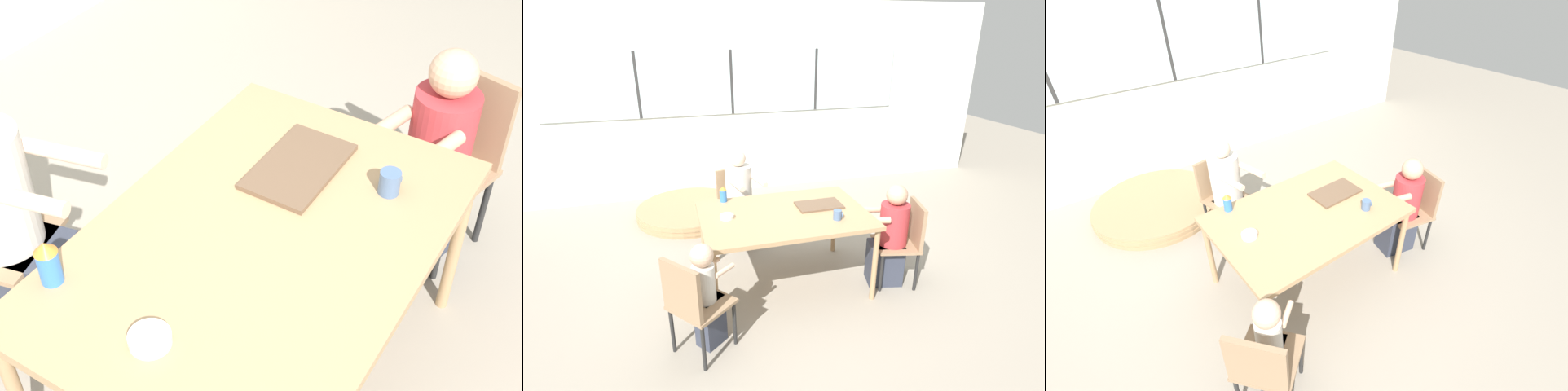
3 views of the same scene
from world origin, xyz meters
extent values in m
plane|color=gray|center=(0.00, 0.00, 0.00)|extent=(16.00, 16.00, 0.00)
cube|color=silver|center=(0.00, 2.76, 1.40)|extent=(8.40, 0.06, 2.80)
cube|color=silver|center=(0.00, 2.72, 1.68)|extent=(5.20, 0.02, 0.90)
cube|color=#333333|center=(0.00, 2.71, 1.68)|extent=(0.04, 0.01, 0.90)
cube|color=#333333|center=(1.30, 2.71, 1.68)|extent=(0.04, 0.01, 0.90)
cube|color=tan|center=(0.00, 0.00, 0.75)|extent=(1.56, 1.06, 0.04)
cylinder|color=tan|center=(-0.73, -0.48, 0.37)|extent=(0.05, 0.05, 0.73)
cylinder|color=tan|center=(0.73, -0.48, 0.37)|extent=(0.05, 0.05, 0.73)
cylinder|color=tan|center=(-0.73, 0.48, 0.37)|extent=(0.05, 0.05, 0.73)
cylinder|color=tan|center=(0.73, 0.48, 0.37)|extent=(0.05, 0.05, 0.73)
cube|color=#937556|center=(1.07, -0.26, 0.42)|extent=(0.48, 0.48, 0.03)
cube|color=#937556|center=(1.24, -0.31, 0.64)|extent=(0.13, 0.38, 0.42)
cylinder|color=black|center=(0.86, -0.39, 0.20)|extent=(0.03, 0.03, 0.40)
cylinder|color=black|center=(0.94, -0.06, 0.20)|extent=(0.03, 0.03, 0.40)
cylinder|color=black|center=(1.19, -0.47, 0.20)|extent=(0.03, 0.03, 0.40)
cylinder|color=black|center=(1.27, -0.14, 0.20)|extent=(0.03, 0.03, 0.40)
cube|color=#937556|center=(-0.25, 1.07, 0.42)|extent=(0.48, 0.48, 0.03)
cube|color=#937556|center=(-0.29, 1.24, 0.64)|extent=(0.38, 0.12, 0.42)
cylinder|color=black|center=(-0.05, 0.94, 0.20)|extent=(0.03, 0.03, 0.40)
cylinder|color=black|center=(-0.38, 0.86, 0.20)|extent=(0.03, 0.03, 0.40)
cylinder|color=black|center=(-0.13, 1.27, 0.20)|extent=(0.03, 0.03, 0.40)
cylinder|color=black|center=(-0.46, 1.19, 0.20)|extent=(0.03, 0.03, 0.40)
cube|color=#937556|center=(-0.86, -0.69, 0.42)|extent=(0.56, 0.56, 0.03)
cube|color=#937556|center=(-1.00, -0.80, 0.64)|extent=(0.27, 0.32, 0.42)
cylinder|color=black|center=(-0.83, -0.45, 0.20)|extent=(0.03, 0.03, 0.40)
cylinder|color=black|center=(-0.62, -0.71, 0.20)|extent=(0.03, 0.03, 0.40)
cube|color=#333847|center=(0.97, -0.24, 0.21)|extent=(0.38, 0.32, 0.43)
cylinder|color=#B23338|center=(1.03, -0.25, 0.64)|extent=(0.27, 0.27, 0.41)
sphere|color=tan|center=(1.03, -0.25, 0.94)|extent=(0.20, 0.20, 0.20)
cylinder|color=tan|center=(0.77, -0.32, 0.74)|extent=(0.31, 0.13, 0.06)
cylinder|color=tan|center=(0.83, -0.08, 0.74)|extent=(0.31, 0.13, 0.06)
cube|color=#333847|center=(-0.23, 0.97, 0.21)|extent=(0.35, 0.41, 0.43)
cylinder|color=beige|center=(-0.24, 1.03, 0.69)|extent=(0.30, 0.30, 0.51)
sphere|color=beige|center=(-0.24, 1.03, 1.03)|extent=(0.18, 0.18, 0.18)
cylinder|color=beige|center=(-0.05, 0.81, 0.82)|extent=(0.13, 0.34, 0.06)
cylinder|color=beige|center=(-0.32, 0.75, 0.82)|extent=(0.13, 0.34, 0.06)
cube|color=#333847|center=(-0.80, -0.64, 0.21)|extent=(0.26, 0.25, 0.43)
cylinder|color=beige|center=(-0.83, -0.66, 0.58)|extent=(0.17, 0.17, 0.30)
sphere|color=#DBB293|center=(-0.83, -0.66, 0.82)|extent=(0.18, 0.18, 0.18)
cylinder|color=#DBB293|center=(-0.76, -0.51, 0.65)|extent=(0.17, 0.15, 0.04)
cylinder|color=#DBB293|center=(-0.66, -0.63, 0.65)|extent=(0.17, 0.15, 0.04)
cube|color=brown|center=(0.38, 0.07, 0.78)|extent=(0.44, 0.27, 0.02)
cylinder|color=slate|center=(0.43, -0.26, 0.82)|extent=(0.08, 0.08, 0.09)
torus|color=slate|center=(0.46, -0.26, 0.82)|extent=(0.01, 0.06, 0.06)
cylinder|color=blue|center=(-0.50, 0.45, 0.83)|extent=(0.07, 0.07, 0.12)
cone|color=orange|center=(-0.50, 0.45, 0.91)|extent=(0.07, 0.07, 0.04)
cylinder|color=white|center=(-0.53, 0.04, 0.79)|extent=(0.13, 0.13, 0.03)
cylinder|color=tan|center=(-0.78, 1.92, 0.01)|extent=(1.41, 1.41, 0.03)
cylinder|color=tan|center=(-0.78, 1.92, 0.04)|extent=(1.42, 1.42, 0.03)
cylinder|color=tan|center=(-0.78, 1.92, 0.07)|extent=(1.41, 1.41, 0.03)
cylinder|color=tan|center=(-0.78, 1.92, 0.10)|extent=(1.42, 1.42, 0.03)
cylinder|color=tan|center=(-0.78, 1.92, 0.14)|extent=(1.41, 1.41, 0.03)
camera|label=1|loc=(-1.45, -0.90, 2.44)|focal=50.00mm
camera|label=2|loc=(-0.98, -3.33, 2.35)|focal=28.00mm
camera|label=3|loc=(-1.42, -1.81, 2.59)|focal=24.00mm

